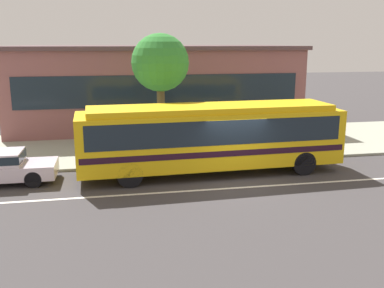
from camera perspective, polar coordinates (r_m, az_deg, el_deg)
name	(u,v)px	position (r m, az deg, el deg)	size (l,w,h in m)	color
ground_plane	(236,181)	(17.82, 5.74, -4.82)	(120.00, 120.00, 0.00)	#3C393A
sidewalk_slab	(201,143)	(24.05, 1.19, 0.10)	(60.00, 8.00, 0.12)	#9B9D8B
lane_stripe_center	(242,187)	(17.10, 6.51, -5.62)	(56.00, 0.16, 0.01)	silver
transit_bus	(211,134)	(18.45, 2.51, 1.28)	(11.08, 2.93, 2.91)	gold
pedestrian_waiting_near_sign	(244,132)	(22.10, 6.79, 1.52)	(0.42, 0.42, 1.63)	#2A3945
pedestrian_walking_along_curb	(288,133)	(22.22, 12.32, 1.43)	(0.47, 0.47, 1.66)	#7C6B4F
pedestrian_standing_by_tree	(176,132)	(21.53, -2.08, 1.55)	(0.46, 0.46, 1.77)	#272A2D
bus_stop_sign	(283,122)	(21.42, 11.66, 2.78)	(0.08, 0.44, 2.52)	gray
street_tree_near_stop	(160,64)	(21.13, -4.14, 10.31)	(2.72, 2.72, 5.76)	brown
station_building	(154,86)	(29.54, -5.00, 7.51)	(18.10, 8.80, 5.23)	#844F4F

